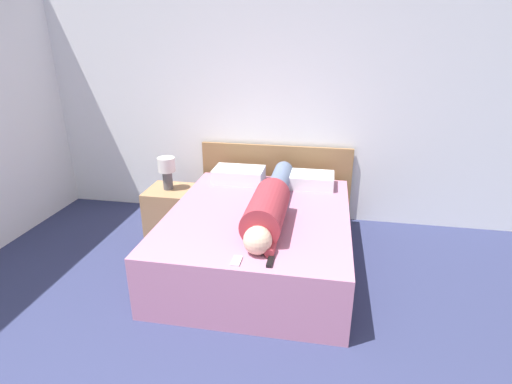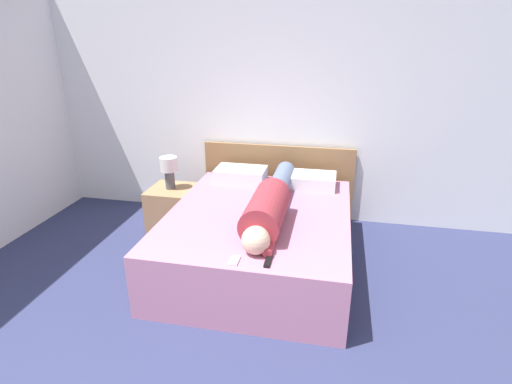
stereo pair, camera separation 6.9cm
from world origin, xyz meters
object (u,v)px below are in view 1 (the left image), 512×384
object	(u,v)px
bed	(259,238)
table_lamp	(167,169)
nightstand	(170,210)
pillow_near_headboard	(239,175)
person_lying	(270,203)
cell_phone	(237,261)
tv_remote	(270,261)
pillow_second	(309,180)

from	to	relation	value
bed	table_lamp	distance (m)	1.27
nightstand	pillow_near_headboard	world-z (taller)	pillow_near_headboard
person_lying	pillow_near_headboard	bearing A→B (deg)	119.04
bed	cell_phone	bearing A→B (deg)	-90.55
table_lamp	pillow_near_headboard	size ratio (longest dim) A/B	0.65
tv_remote	table_lamp	bearing A→B (deg)	134.04
nightstand	pillow_near_headboard	distance (m)	0.84
pillow_near_headboard	tv_remote	world-z (taller)	pillow_near_headboard
pillow_near_headboard	pillow_second	size ratio (longest dim) A/B	1.05
nightstand	person_lying	xyz separation A→B (m)	(1.19, -0.61, 0.43)
table_lamp	cell_phone	distance (m)	1.75
nightstand	pillow_second	bearing A→B (deg)	8.89
bed	nightstand	size ratio (longest dim) A/B	4.01
bed	pillow_near_headboard	world-z (taller)	pillow_near_headboard
table_lamp	pillow_second	xyz separation A→B (m)	(1.48, 0.23, -0.10)
tv_remote	pillow_second	bearing A→B (deg)	83.55
table_lamp	pillow_second	size ratio (longest dim) A/B	0.69
pillow_second	bed	bearing A→B (deg)	-118.57
pillow_second	cell_phone	bearing A→B (deg)	-104.45
table_lamp	pillow_near_headboard	distance (m)	0.77
tv_remote	nightstand	bearing A→B (deg)	134.04
bed	tv_remote	distance (m)	0.91
table_lamp	tv_remote	bearing A→B (deg)	-45.96
nightstand	tv_remote	distance (m)	1.90
pillow_second	pillow_near_headboard	bearing A→B (deg)	180.00
pillow_near_headboard	cell_phone	bearing A→B (deg)	-77.96
nightstand	table_lamp	bearing A→B (deg)	0.00
bed	person_lying	world-z (taller)	person_lying
table_lamp	cell_phone	size ratio (longest dim) A/B	2.69
bed	cell_phone	distance (m)	0.91
nightstand	pillow_near_headboard	size ratio (longest dim) A/B	0.91
bed	person_lying	xyz separation A→B (m)	(0.12, -0.10, 0.40)
table_lamp	tv_remote	distance (m)	1.88
tv_remote	cell_phone	distance (m)	0.24
tv_remote	bed	bearing A→B (deg)	105.30
table_lamp	tv_remote	xyz separation A→B (m)	(1.30, -1.35, -0.16)
person_lying	pillow_near_headboard	size ratio (longest dim) A/B	3.28
pillow_near_headboard	cell_phone	size ratio (longest dim) A/B	4.12
table_lamp	person_lying	size ratio (longest dim) A/B	0.20
nightstand	table_lamp	xyz separation A→B (m)	(0.00, 0.00, 0.47)
person_lying	tv_remote	size ratio (longest dim) A/B	11.71
bed	cell_phone	world-z (taller)	cell_phone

